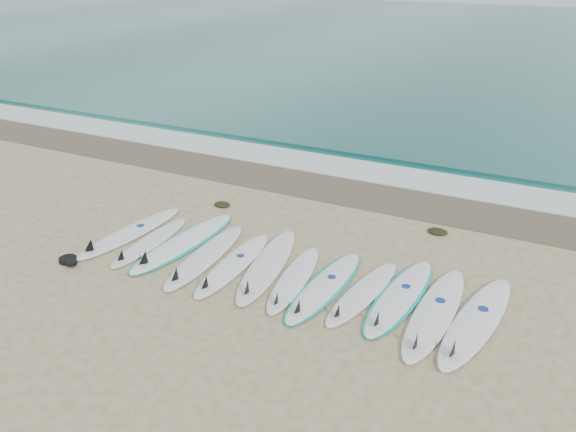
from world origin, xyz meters
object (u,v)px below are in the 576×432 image
at_px(surfboard_0, 128,233).
at_px(surfboard_11, 475,322).
at_px(leash_coil, 69,260).
at_px(surfboard_6, 293,280).

distance_m(surfboard_0, surfboard_11, 6.77).
bearing_deg(leash_coil, surfboard_6, 16.78).
relative_size(surfboard_6, surfboard_11, 0.81).
relative_size(surfboard_6, leash_coil, 5.21).
distance_m(surfboard_6, surfboard_11, 3.04).
relative_size(surfboard_0, leash_coil, 6.03).
bearing_deg(leash_coil, surfboard_0, 78.75).
distance_m(surfboard_0, surfboard_6, 3.73).
height_order(surfboard_0, leash_coil, surfboard_0).
relative_size(surfboard_0, surfboard_6, 1.16).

